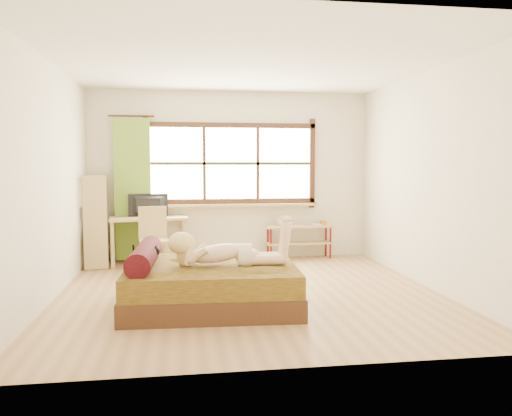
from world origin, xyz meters
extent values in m
plane|color=#9E754C|center=(0.00, 0.00, 0.00)|extent=(4.50, 4.50, 0.00)
plane|color=white|center=(0.00, 0.00, 2.70)|extent=(4.50, 4.50, 0.00)
plane|color=silver|center=(0.00, 2.25, 1.35)|extent=(4.50, 0.00, 4.50)
plane|color=silver|center=(0.00, -2.25, 1.35)|extent=(4.50, 0.00, 4.50)
plane|color=silver|center=(-2.25, 0.00, 1.35)|extent=(0.00, 4.50, 4.50)
plane|color=silver|center=(2.25, 0.00, 1.35)|extent=(0.00, 4.50, 4.50)
cube|color=#FFEDBF|center=(0.00, 2.25, 1.55)|extent=(2.60, 0.01, 1.30)
cube|color=tan|center=(0.00, 2.17, 0.88)|extent=(2.80, 0.16, 0.04)
cube|color=#4D8223|center=(-1.55, 2.13, 1.15)|extent=(0.55, 0.10, 2.20)
cube|color=black|center=(-0.47, -0.48, 0.11)|extent=(1.89, 1.54, 0.23)
cube|color=#37270C|center=(-0.47, -0.48, 0.34)|extent=(1.85, 1.51, 0.23)
cylinder|color=black|center=(-1.18, -0.45, 0.57)|extent=(0.31, 1.25, 0.26)
cube|color=tan|center=(-1.31, 1.95, 0.71)|extent=(1.23, 0.68, 0.04)
cube|color=tan|center=(-1.81, 1.67, 0.35)|extent=(0.05, 0.05, 0.70)
cube|color=tan|center=(-0.75, 1.80, 0.35)|extent=(0.05, 0.05, 0.70)
cube|color=tan|center=(-1.86, 2.10, 0.35)|extent=(0.05, 0.05, 0.70)
cube|color=tan|center=(-0.80, 2.23, 0.35)|extent=(0.05, 0.05, 0.70)
imported|color=black|center=(-1.31, 2.00, 0.90)|extent=(0.61, 0.15, 0.35)
cube|color=tan|center=(-1.21, 1.50, 0.43)|extent=(0.46, 0.46, 0.04)
cube|color=tan|center=(-1.23, 1.68, 0.68)|extent=(0.41, 0.09, 0.47)
cube|color=tan|center=(-1.36, 1.30, 0.20)|extent=(0.04, 0.04, 0.41)
cube|color=tan|center=(-1.01, 1.35, 0.20)|extent=(0.04, 0.04, 0.41)
cube|color=tan|center=(-1.40, 1.65, 0.20)|extent=(0.04, 0.04, 0.41)
cube|color=tan|center=(-1.05, 1.70, 0.20)|extent=(0.04, 0.04, 0.41)
cube|color=tan|center=(1.09, 2.07, 0.53)|extent=(1.10, 0.34, 0.04)
cube|color=tan|center=(1.09, 2.07, 0.25)|extent=(1.10, 0.34, 0.03)
cylinder|color=maroon|center=(0.60, 1.93, 0.27)|extent=(0.03, 0.03, 0.55)
cylinder|color=maroon|center=(1.60, 1.99, 0.27)|extent=(0.03, 0.03, 0.55)
cylinder|color=maroon|center=(0.59, 2.15, 0.27)|extent=(0.03, 0.03, 0.55)
cylinder|color=maroon|center=(1.59, 2.21, 0.27)|extent=(0.03, 0.03, 0.55)
cube|color=#B7782D|center=(1.50, 2.09, 0.58)|extent=(0.10, 0.10, 0.07)
imported|color=gray|center=(0.79, 2.07, 0.60)|extent=(0.14, 0.14, 0.10)
imported|color=gray|center=(1.29, 2.07, 0.55)|extent=(0.17, 0.22, 0.02)
cube|color=tan|center=(-2.08, 1.88, 0.06)|extent=(0.42, 0.60, 0.03)
cube|color=tan|center=(-2.08, 1.88, 0.48)|extent=(0.42, 0.60, 0.03)
cube|color=tan|center=(-2.08, 1.88, 0.91)|extent=(0.42, 0.60, 0.03)
cube|color=tan|center=(-2.08, 1.88, 1.33)|extent=(0.42, 0.60, 0.03)
cube|color=tan|center=(-2.04, 1.60, 0.69)|extent=(0.34, 0.08, 1.36)
cube|color=tan|center=(-2.12, 2.16, 0.69)|extent=(0.34, 0.08, 1.36)
camera|label=1|loc=(-0.76, -5.81, 1.53)|focal=35.00mm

